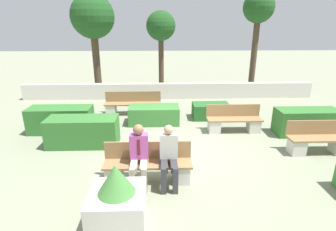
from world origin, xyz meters
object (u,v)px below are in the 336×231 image
(person_seated_woman, at_px, (169,154))
(bench_back, at_px, (234,122))
(tree_center_right, at_px, (258,12))
(person_seated_man, at_px, (139,153))
(tree_leftmost, at_px, (93,18))
(tree_center_left, at_px, (161,28))
(planter_corner_left, at_px, (117,202))
(bench_left_side, at_px, (318,142))
(bench_right_side, at_px, (133,106))
(bench_front, at_px, (148,167))

(person_seated_woman, bearing_deg, bench_back, 52.77)
(bench_back, relative_size, tree_center_right, 0.36)
(person_seated_man, relative_size, tree_leftmost, 0.29)
(tree_center_left, bearing_deg, planter_corner_left, -94.82)
(person_seated_woman, xyz_separation_m, tree_center_left, (-0.07, 8.69, 2.41))
(tree_center_left, bearing_deg, bench_left_side, -60.76)
(bench_back, distance_m, tree_leftmost, 8.37)
(bench_right_side, xyz_separation_m, tree_leftmost, (-2.07, 3.55, 3.24))
(person_seated_man, height_order, person_seated_woman, person_seated_man)
(person_seated_woman, height_order, tree_center_left, tree_center_left)
(bench_right_side, distance_m, tree_leftmost, 5.23)
(bench_left_side, xyz_separation_m, person_seated_woman, (-4.05, -1.34, 0.41))
(bench_back, xyz_separation_m, person_seated_man, (-2.83, -2.89, 0.42))
(bench_right_side, xyz_separation_m, tree_center_left, (1.13, 3.91, 2.79))
(bench_front, height_order, tree_center_right, tree_center_right)
(bench_right_side, relative_size, planter_corner_left, 1.83)
(bench_left_side, bearing_deg, tree_center_left, 129.37)
(person_seated_man, distance_m, tree_center_left, 9.02)
(tree_leftmost, height_order, tree_center_left, tree_leftmost)
(bench_left_side, xyz_separation_m, tree_center_right, (0.55, 7.01, 3.57))
(person_seated_woman, bearing_deg, planter_corner_left, -126.34)
(bench_left_side, bearing_deg, person_seated_man, -153.95)
(bench_right_side, relative_size, tree_center_right, 0.44)
(bench_left_side, relative_size, planter_corner_left, 1.38)
(bench_back, bearing_deg, bench_front, -123.47)
(bench_left_side, xyz_separation_m, planter_corner_left, (-4.95, -2.57, 0.16))
(bench_back, height_order, tree_center_left, tree_center_left)
(bench_left_side, bearing_deg, planter_corner_left, -142.47)
(bench_back, bearing_deg, bench_left_side, -29.81)
(tree_center_left, bearing_deg, person_seated_woman, -89.55)
(planter_corner_left, xyz_separation_m, tree_center_left, (0.84, 9.92, 2.65))
(person_seated_man, height_order, tree_center_right, tree_center_right)
(tree_leftmost, distance_m, tree_center_left, 3.26)
(bench_right_side, xyz_separation_m, person_seated_woman, (1.20, -4.77, 0.39))
(bench_back, height_order, person_seated_man, person_seated_man)
(bench_left_side, height_order, planter_corner_left, planter_corner_left)
(bench_front, relative_size, planter_corner_left, 1.63)
(person_seated_woman, bearing_deg, tree_center_right, 61.20)
(bench_left_side, relative_size, bench_back, 0.93)
(bench_back, height_order, planter_corner_left, planter_corner_left)
(person_seated_man, bearing_deg, bench_right_side, 96.86)
(bench_front, bearing_deg, bench_back, 46.07)
(planter_corner_left, bearing_deg, bench_right_side, 92.83)
(bench_front, bearing_deg, tree_center_left, 87.42)
(bench_right_side, bearing_deg, person_seated_woman, -64.35)
(tree_center_right, bearing_deg, planter_corner_left, -119.84)
(bench_front, xyz_separation_m, tree_center_left, (0.38, 8.54, 2.80))
(bench_right_side, bearing_deg, bench_left_side, -21.72)
(bench_front, xyz_separation_m, person_seated_woman, (0.45, -0.14, 0.39))
(bench_back, relative_size, planter_corner_left, 1.49)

